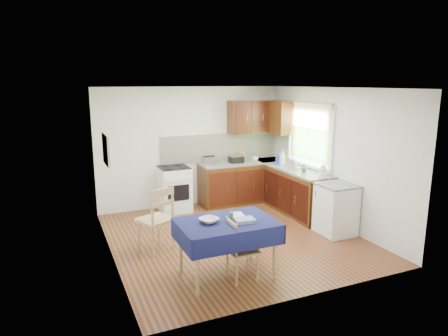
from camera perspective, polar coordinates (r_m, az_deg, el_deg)
name	(u,v)px	position (r m, az deg, el deg)	size (l,w,h in m)	color
floor	(233,237)	(6.91, 1.33, -9.84)	(4.20, 4.20, 0.00)	#442412
ceiling	(234,88)	(6.41, 1.44, 11.37)	(4.00, 4.20, 0.02)	white
wall_back	(192,147)	(8.47, -4.59, 3.04)	(4.00, 0.02, 2.50)	silver
wall_front	(309,199)	(4.78, 12.02, -4.39)	(4.00, 0.02, 2.50)	silver
wall_left	(108,177)	(6.01, -16.22, -1.21)	(0.02, 4.20, 2.50)	white
wall_right	(332,157)	(7.59, 15.23, 1.58)	(0.02, 4.20, 2.50)	silver
base_cabinets	(267,187)	(8.43, 6.16, -2.74)	(1.90, 2.30, 0.86)	#301C08
worktop_back	(243,163)	(8.65, 2.69, 0.77)	(1.90, 0.60, 0.04)	slate
worktop_right	(298,171)	(8.00, 10.51, -0.37)	(0.60, 1.70, 0.04)	slate
worktop_corner	(269,160)	(8.95, 6.43, 1.10)	(0.60, 0.60, 0.04)	slate
splashback	(221,147)	(8.69, -0.49, 2.98)	(2.70, 0.02, 0.60)	white
upper_cabinets	(263,117)	(8.73, 5.57, 7.27)	(1.20, 0.85, 0.70)	#301C08
stove	(174,189)	(8.20, -7.12, -2.97)	(0.60, 0.61, 0.92)	white
window	(310,131)	(8.06, 12.14, 5.22)	(0.04, 1.48, 1.26)	#355C26
fridge	(336,209)	(7.18, 15.72, -5.70)	(0.58, 0.60, 0.89)	white
corkboard	(106,150)	(6.24, -16.51, 2.53)	(0.04, 0.62, 0.47)	#A17B50
dining_table	(227,229)	(5.37, 0.40, -8.68)	(1.29, 0.87, 0.78)	#0E133B
chair_far	(157,217)	(6.27, -9.52, -6.91)	(0.60, 0.60, 1.05)	#A17B50
chair_near	(240,248)	(5.38, 2.24, -11.31)	(0.38, 0.38, 0.85)	#A17B50
toaster	(209,161)	(8.22, -2.18, 1.01)	(0.28, 0.17, 0.21)	#B1B1B6
sandwich_press	(236,159)	(8.54, 1.76, 1.30)	(0.28, 0.24, 0.16)	black
sauce_bottle	(242,158)	(8.58, 2.65, 1.49)	(0.05, 0.05, 0.20)	red
yellow_packet	(241,156)	(8.81, 2.50, 1.69)	(0.13, 0.09, 0.18)	gold
dish_rack	(291,167)	(8.10, 9.52, 0.14)	(0.43, 0.33, 0.20)	#949499
kettle	(323,172)	(7.39, 13.95, -0.55)	(0.14, 0.14, 0.24)	white
cup	(255,159)	(8.70, 4.48, 1.30)	(0.13, 0.13, 0.11)	white
soap_bottle_a	(282,157)	(8.36, 8.33, 1.51)	(0.12, 0.12, 0.32)	white
soap_bottle_b	(279,159)	(8.50, 7.79, 1.30)	(0.09, 0.09, 0.20)	#1D41AD
soap_bottle_c	(304,168)	(7.83, 11.33, 0.04)	(0.12, 0.12, 0.15)	#25892E
plate_bowl	(209,220)	(5.29, -2.15, -7.47)	(0.25, 0.25, 0.06)	#EDE9C2
book	(232,215)	(5.54, 1.11, -6.78)	(0.16, 0.22, 0.02)	white
spice_jar	(232,216)	(5.40, 1.11, -6.83)	(0.05, 0.05, 0.10)	green
tea_towel	(245,220)	(5.32, 2.96, -7.46)	(0.26, 0.20, 0.05)	navy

